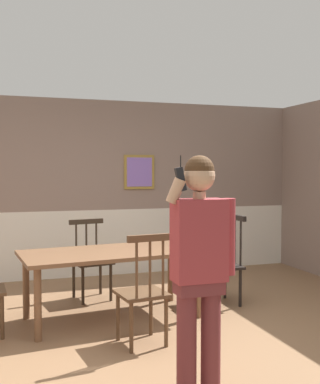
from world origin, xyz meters
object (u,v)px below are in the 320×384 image
object	(u,v)px
dining_table	(113,258)
chair_opposite_corner	(91,260)
person_figure	(200,259)
chair_at_table_head	(221,262)
chair_near_window	(143,292)

from	to	relation	value
dining_table	chair_opposite_corner	bearing A→B (deg)	96.63
chair_opposite_corner	person_figure	world-z (taller)	person_figure
dining_table	person_figure	bearing A→B (deg)	-83.27
dining_table	chair_opposite_corner	xyz separation A→B (m)	(-0.10, 0.84, -0.17)
chair_at_table_head	chair_near_window	bearing A→B (deg)	127.30
chair_at_table_head	chair_opposite_corner	bearing A→B (deg)	62.90
chair_at_table_head	person_figure	world-z (taller)	person_figure
dining_table	chair_near_window	xyz separation A→B (m)	(0.10, -0.84, -0.16)
chair_opposite_corner	person_figure	xyz separation A→B (m)	(0.32, -2.69, 0.48)
dining_table	chair_at_table_head	xyz separation A→B (m)	(1.33, 0.15, -0.16)
chair_opposite_corner	person_figure	distance (m)	2.76
chair_near_window	person_figure	bearing A→B (deg)	-90.46
chair_at_table_head	chair_opposite_corner	xyz separation A→B (m)	(-1.43, 0.69, -0.01)
chair_near_window	chair_at_table_head	distance (m)	1.58
dining_table	chair_near_window	world-z (taller)	chair_near_window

